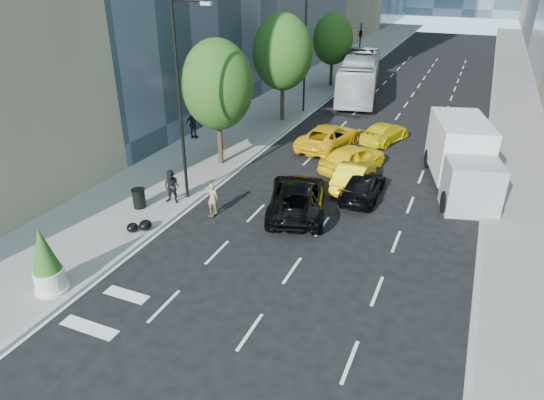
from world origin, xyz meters
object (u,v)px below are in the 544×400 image
at_px(planter_shrub, 46,261).
at_px(black_sedan_lincoln, 297,197).
at_px(trash_can, 139,199).
at_px(skateboarder, 213,200).
at_px(black_sedan_mercedes, 363,186).
at_px(box_truck, 462,157).
at_px(city_bus, 359,76).

bearing_deg(planter_shrub, black_sedan_lincoln, 58.33).
bearing_deg(planter_shrub, trash_can, 99.92).
xyz_separation_m(skateboarder, black_sedan_lincoln, (3.70, 2.00, 0.01)).
bearing_deg(black_sedan_mercedes, box_truck, -144.83).
bearing_deg(city_bus, planter_shrub, -105.54).
distance_m(city_bus, planter_shrub, 34.43).
bearing_deg(planter_shrub, skateboarder, 72.84).
bearing_deg(box_truck, trash_can, -162.49).
relative_size(skateboarder, city_bus, 0.12).
relative_size(city_bus, planter_shrub, 4.97).
distance_m(black_sedan_mercedes, box_truck, 5.81).
height_order(skateboarder, city_bus, city_bus).
bearing_deg(skateboarder, black_sedan_mercedes, -150.89).
relative_size(black_sedan_lincoln, city_bus, 0.44).
bearing_deg(skateboarder, city_bus, -100.19).
bearing_deg(skateboarder, trash_can, 6.50).
bearing_deg(planter_shrub, box_truck, 50.66).
xyz_separation_m(black_sedan_lincoln, black_sedan_mercedes, (2.62, 2.89, -0.15)).
relative_size(skateboarder, box_truck, 0.20).
bearing_deg(city_bus, trash_can, -109.41).
relative_size(city_bus, box_truck, 1.69).
distance_m(black_sedan_lincoln, black_sedan_mercedes, 3.91).
relative_size(box_truck, planter_shrub, 2.94).
bearing_deg(black_sedan_lincoln, box_truck, -155.57).
relative_size(black_sedan_mercedes, city_bus, 0.34).
distance_m(black_sedan_lincoln, box_truck, 9.61).
xyz_separation_m(city_bus, trash_can, (-4.41, -27.28, -1.24)).
height_order(skateboarder, trash_can, skateboarder).
relative_size(black_sedan_lincoln, planter_shrub, 2.18).
distance_m(black_sedan_mercedes, trash_can, 11.62).
relative_size(black_sedan_lincoln, black_sedan_mercedes, 1.28).
xyz_separation_m(city_bus, planter_shrub, (-3.18, -34.28, -0.43)).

